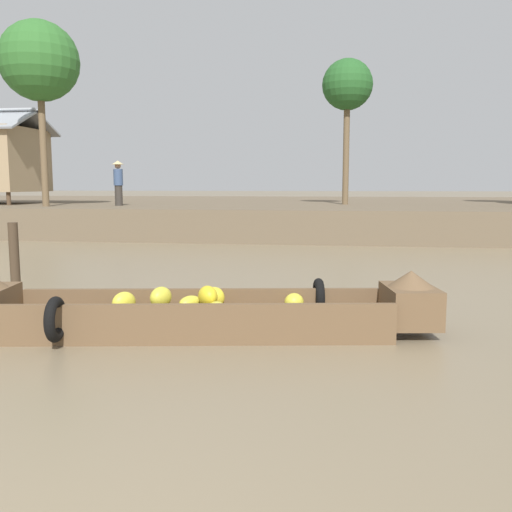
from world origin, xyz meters
name	(u,v)px	position (x,y,z in m)	size (l,w,h in m)	color
ground_plane	(253,275)	(0.00, 10.00, 0.00)	(300.00, 300.00, 0.00)	#7A6B51
riverbank_strip	(301,212)	(0.00, 25.79, 0.53)	(160.00, 20.00, 1.06)	brown
banana_boat	(198,312)	(0.02, 5.36, 0.27)	(5.88, 2.19, 0.79)	brown
palm_tree_mid	(39,62)	(-8.67, 17.66, 6.08)	(2.75, 2.75, 6.43)	brown
palm_tree_far	(347,87)	(2.01, 21.30, 5.60)	(1.95, 1.95, 5.60)	brown
vendor_person	(118,181)	(-6.35, 18.74, 1.98)	(0.44, 0.44, 1.66)	#332D28
mooring_post	(15,266)	(-3.01, 6.37, 0.64)	(0.14, 0.14, 1.29)	#423323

